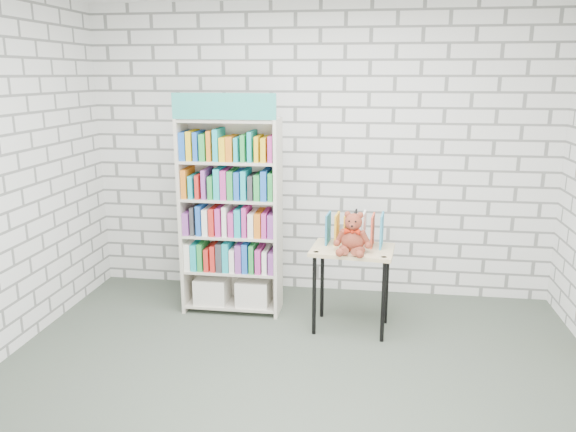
# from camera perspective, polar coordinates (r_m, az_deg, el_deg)

# --- Properties ---
(ground) EXTENTS (4.50, 4.50, 0.00)m
(ground) POSITION_cam_1_polar(r_m,az_deg,el_deg) (4.06, 0.19, -17.60)
(ground) COLOR #40493E
(ground) RESTS_ON ground
(room_shell) EXTENTS (4.52, 4.02, 2.81)m
(room_shell) POSITION_cam_1_polar(r_m,az_deg,el_deg) (3.47, 0.21, 8.34)
(room_shell) COLOR silver
(room_shell) RESTS_ON ground
(bookshelf) EXTENTS (0.89, 0.34, 1.99)m
(bookshelf) POSITION_cam_1_polar(r_m,az_deg,el_deg) (5.07, -5.78, 0.09)
(bookshelf) COLOR beige
(bookshelf) RESTS_ON ground
(display_table) EXTENTS (0.72, 0.53, 0.73)m
(display_table) POSITION_cam_1_polar(r_m,az_deg,el_deg) (4.76, 6.53, -4.44)
(display_table) COLOR tan
(display_table) RESTS_ON ground
(table_books) EXTENTS (0.49, 0.25, 0.28)m
(table_books) POSITION_cam_1_polar(r_m,az_deg,el_deg) (4.79, 6.78, -1.28)
(table_books) COLOR teal
(table_books) RESTS_ON display_table
(teddy_bear) EXTENTS (0.31, 0.29, 0.33)m
(teddy_bear) POSITION_cam_1_polar(r_m,az_deg,el_deg) (4.59, 6.59, -2.06)
(teddy_bear) COLOR maroon
(teddy_bear) RESTS_ON display_table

